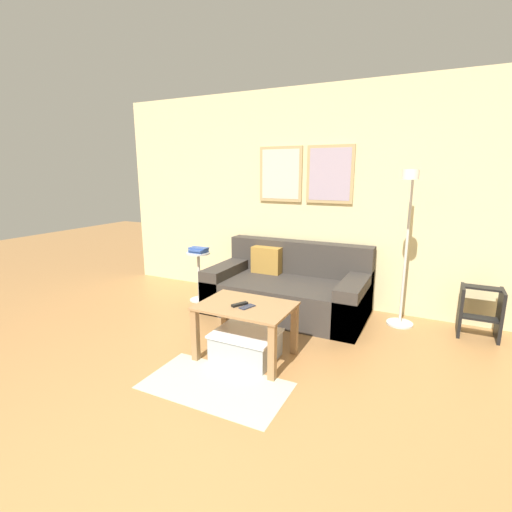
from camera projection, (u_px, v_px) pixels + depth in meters
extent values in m
plane|color=#A87542|center=(111.00, 510.00, 1.78)|extent=(16.00, 16.00, 0.00)
cube|color=beige|center=(320.00, 199.00, 4.40)|extent=(5.60, 0.06, 2.55)
cube|color=tan|center=(281.00, 174.00, 4.51)|extent=(0.55, 0.02, 0.66)
cube|color=beige|center=(280.00, 174.00, 4.50)|extent=(0.48, 0.01, 0.59)
cube|color=tan|center=(330.00, 174.00, 4.25)|extent=(0.55, 0.02, 0.66)
cube|color=#A393A8|center=(330.00, 174.00, 4.24)|extent=(0.48, 0.01, 0.59)
cube|color=#B2B79E|center=(215.00, 385.00, 2.81)|extent=(1.10, 0.61, 0.01)
cube|color=#38332D|center=(287.00, 297.00, 4.24)|extent=(1.76, 0.96, 0.38)
cube|color=#38332D|center=(299.00, 257.00, 4.49)|extent=(1.76, 0.20, 0.39)
cube|color=#38332D|center=(229.00, 283.00, 4.55)|extent=(0.24, 0.96, 0.50)
cube|color=#38332D|center=(354.00, 302.00, 3.90)|extent=(0.24, 0.96, 0.50)
cube|color=#A87A33|center=(267.00, 260.00, 4.50)|extent=(0.36, 0.14, 0.32)
cube|color=#997047|center=(246.00, 306.00, 3.17)|extent=(0.79, 0.57, 0.02)
cube|color=#997047|center=(195.00, 335.00, 3.16)|extent=(0.06, 0.06, 0.46)
cube|color=#997047|center=(272.00, 353.00, 2.85)|extent=(0.06, 0.06, 0.46)
cube|color=#997047|center=(225.00, 315.00, 3.59)|extent=(0.06, 0.06, 0.46)
cube|color=#997047|center=(294.00, 329.00, 3.28)|extent=(0.06, 0.06, 0.46)
cube|color=#9EA3A8|center=(246.00, 346.00, 3.21)|extent=(0.52, 0.42, 0.22)
cube|color=silver|center=(246.00, 333.00, 3.19)|extent=(0.54, 0.44, 0.02)
cylinder|color=silver|center=(399.00, 323.00, 3.95)|extent=(0.27, 0.27, 0.02)
cylinder|color=silver|center=(406.00, 250.00, 3.77)|extent=(0.03, 0.03, 1.58)
cylinder|color=silver|center=(412.00, 171.00, 3.46)|extent=(0.02, 0.33, 0.02)
cylinder|color=white|center=(411.00, 174.00, 3.32)|extent=(0.15, 0.15, 0.09)
cylinder|color=silver|center=(200.00, 299.00, 4.70)|extent=(0.25, 0.25, 0.01)
cylinder|color=silver|center=(199.00, 277.00, 4.63)|extent=(0.04, 0.04, 0.59)
cylinder|color=silver|center=(198.00, 253.00, 4.56)|extent=(0.29, 0.29, 0.02)
cube|color=#335199|center=(198.00, 251.00, 4.57)|extent=(0.20, 0.17, 0.03)
cube|color=#335199|center=(198.00, 250.00, 4.55)|extent=(0.20, 0.18, 0.02)
cube|color=#335199|center=(199.00, 248.00, 4.56)|extent=(0.23, 0.13, 0.01)
cube|color=black|center=(240.00, 304.00, 3.15)|extent=(0.11, 0.15, 0.02)
cube|color=#1E2338|center=(247.00, 307.00, 3.11)|extent=(0.11, 0.15, 0.01)
cube|color=black|center=(460.00, 310.00, 3.69)|extent=(0.03, 0.29, 0.50)
cube|color=black|center=(500.00, 315.00, 3.54)|extent=(0.03, 0.29, 0.50)
cube|color=black|center=(480.00, 318.00, 3.58)|extent=(0.30, 0.13, 0.02)
cube|color=black|center=(483.00, 288.00, 3.61)|extent=(0.30, 0.13, 0.02)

